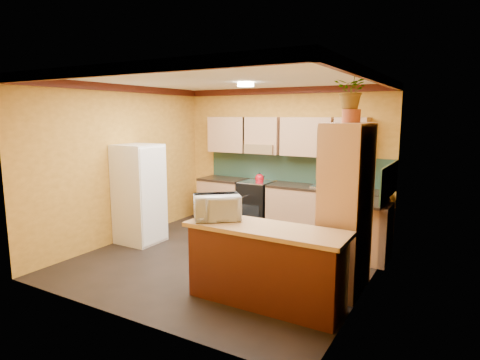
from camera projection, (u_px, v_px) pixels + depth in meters
name	position (u px, v px, depth m)	size (l,w,h in m)	color
room_shell	(237.00, 122.00, 6.07)	(4.24, 4.24, 2.72)	black
base_cabinets_back	(285.00, 209.00, 7.55)	(3.65, 0.60, 0.88)	tan
countertop_back	(286.00, 185.00, 7.47)	(3.65, 0.62, 0.04)	black
stove	(256.00, 205.00, 7.85)	(0.58, 0.58, 0.91)	black
kettle	(260.00, 178.00, 7.67)	(0.17, 0.17, 0.18)	#B30B16
sink	(326.00, 187.00, 7.09)	(0.48, 0.40, 0.03)	silver
base_cabinets_right	(362.00, 231.00, 6.10)	(0.60, 0.80, 0.88)	tan
countertop_right	(364.00, 202.00, 6.02)	(0.62, 0.80, 0.04)	black
fridge	(139.00, 194.00, 6.88)	(0.68, 0.66, 1.70)	white
pantry	(346.00, 208.00, 4.96)	(0.48, 0.90, 2.10)	tan
fern_pot	(351.00, 116.00, 4.82)	(0.22, 0.22, 0.16)	brown
fern	(352.00, 90.00, 4.77)	(0.40, 0.35, 0.45)	tan
breakfast_bar	(265.00, 268.00, 4.65)	(1.80, 0.55, 0.88)	#4B1811
bar_top	(266.00, 229.00, 4.58)	(1.90, 0.65, 0.05)	tan
microwave	(217.00, 207.00, 4.87)	(0.55, 0.37, 0.31)	white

